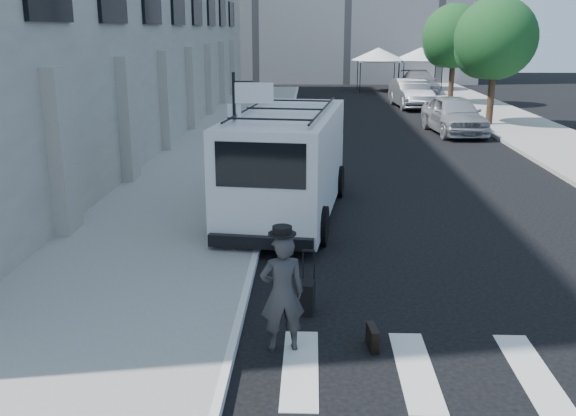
# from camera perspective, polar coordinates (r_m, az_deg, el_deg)

# --- Properties ---
(ground) EXTENTS (120.00, 120.00, 0.00)m
(ground) POSITION_cam_1_polar(r_m,az_deg,el_deg) (11.95, 6.21, -6.91)
(ground) COLOR black
(ground) RESTS_ON ground
(sidewalk_left) EXTENTS (4.50, 48.00, 0.15)m
(sidewalk_left) POSITION_cam_1_polar(r_m,az_deg,el_deg) (27.58, -4.95, 6.24)
(sidewalk_left) COLOR gray
(sidewalk_left) RESTS_ON ground
(sidewalk_right) EXTENTS (4.00, 56.00, 0.15)m
(sidewalk_right) POSITION_cam_1_polar(r_m,az_deg,el_deg) (32.85, 19.76, 6.90)
(sidewalk_right) COLOR gray
(sidewalk_right) RESTS_ON ground
(sign_pole) EXTENTS (1.03, 0.07, 3.50)m
(sign_pole) POSITION_cam_1_polar(r_m,az_deg,el_deg) (14.41, -3.86, 8.00)
(sign_pole) COLOR black
(sign_pole) RESTS_ON sidewalk_left
(tree_near) EXTENTS (3.80, 3.83, 6.03)m
(tree_near) POSITION_cam_1_polar(r_m,az_deg,el_deg) (32.27, 17.72, 13.91)
(tree_near) COLOR black
(tree_near) RESTS_ON ground
(tree_far) EXTENTS (3.80, 3.83, 6.03)m
(tree_far) POSITION_cam_1_polar(r_m,az_deg,el_deg) (41.02, 14.38, 14.38)
(tree_far) COLOR black
(tree_far) RESTS_ON ground
(tent_left) EXTENTS (4.00, 4.00, 3.20)m
(tent_left) POSITION_cam_1_polar(r_m,az_deg,el_deg) (49.28, 8.04, 13.37)
(tent_left) COLOR black
(tent_left) RESTS_ON ground
(tent_right) EXTENTS (4.00, 4.00, 3.20)m
(tent_right) POSITION_cam_1_polar(r_m,az_deg,el_deg) (50.19, 11.71, 13.24)
(tent_right) COLOR black
(tent_right) RESTS_ON ground
(businessman) EXTENTS (0.72, 0.54, 1.78)m
(businessman) POSITION_cam_1_polar(r_m,az_deg,el_deg) (9.31, -0.51, -7.59)
(businessman) COLOR #313233
(businessman) RESTS_ON ground
(briefcase) EXTENTS (0.17, 0.45, 0.34)m
(briefcase) POSITION_cam_1_polar(r_m,az_deg,el_deg) (9.73, 7.52, -11.35)
(briefcase) COLOR black
(briefcase) RESTS_ON ground
(suitcase) EXTENTS (0.28, 0.40, 1.05)m
(suitcase) POSITION_cam_1_polar(r_m,az_deg,el_deg) (10.72, 1.71, -7.91)
(suitcase) COLOR black
(suitcase) RESTS_ON ground
(cargo_van) EXTENTS (3.12, 7.23, 2.61)m
(cargo_van) POSITION_cam_1_polar(r_m,az_deg,el_deg) (16.08, -0.03, 4.11)
(cargo_van) COLOR white
(cargo_van) RESTS_ON ground
(parked_car_a) EXTENTS (2.48, 5.18, 1.71)m
(parked_car_a) POSITION_cam_1_polar(r_m,az_deg,el_deg) (29.85, 14.54, 8.04)
(parked_car_a) COLOR #A1A3A9
(parked_car_a) RESTS_ON ground
(parked_car_b) EXTENTS (2.21, 5.24, 1.68)m
(parked_car_b) POSITION_cam_1_polar(r_m,az_deg,el_deg) (39.28, 10.90, 9.96)
(parked_car_b) COLOR #5B5D63
(parked_car_b) RESTS_ON ground
(parked_car_c) EXTENTS (2.29, 5.58, 1.62)m
(parked_car_c) POSITION_cam_1_polar(r_m,az_deg,el_deg) (47.77, 11.59, 10.85)
(parked_car_c) COLOR gray
(parked_car_c) RESTS_ON ground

